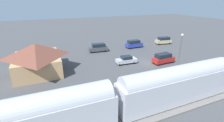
# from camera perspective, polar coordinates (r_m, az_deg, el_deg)

# --- Properties ---
(ground_plane) EXTENTS (200.00, 200.00, 0.00)m
(ground_plane) POSITION_cam_1_polar(r_m,az_deg,el_deg) (37.39, 11.86, -0.57)
(ground_plane) COLOR #4C4C4F
(railway_track) EXTENTS (4.80, 70.00, 0.30)m
(railway_track) POSITION_cam_1_polar(r_m,az_deg,el_deg) (28.30, 28.41, -9.75)
(railway_track) COLOR slate
(railway_track) RESTS_ON ground
(platform) EXTENTS (3.20, 46.00, 0.30)m
(platform) POSITION_cam_1_polar(r_m,az_deg,el_deg) (30.48, 22.67, -6.50)
(platform) COLOR #B7B2A8
(platform) RESTS_ON ground
(station_building) EXTENTS (10.42, 8.71, 5.69)m
(station_building) POSITION_cam_1_polar(r_m,az_deg,el_deg) (33.84, -24.60, 1.04)
(station_building) COLOR tan
(station_building) RESTS_ON ground
(pedestrian_on_platform) EXTENTS (0.36, 0.36, 1.71)m
(pedestrian_on_platform) POSITION_cam_1_polar(r_m,az_deg,el_deg) (28.67, 18.38, -5.13)
(pedestrian_on_platform) COLOR #333338
(pedestrian_on_platform) RESTS_ON platform
(pedestrian_waiting_far) EXTENTS (0.36, 0.36, 1.71)m
(pedestrian_waiting_far) POSITION_cam_1_polar(r_m,az_deg,el_deg) (29.32, 22.36, -5.08)
(pedestrian_waiting_far) COLOR brown
(pedestrian_waiting_far) RESTS_ON platform
(suv_blue) EXTENTS (1.98, 4.91, 2.22)m
(suv_blue) POSITION_cam_1_polar(r_m,az_deg,el_deg) (48.27, 7.61, 5.93)
(suv_blue) COLOR #283D9E
(suv_blue) RESTS_ON ground
(suv_tan) EXTENTS (2.62, 5.12, 2.22)m
(suv_tan) POSITION_cam_1_polar(r_m,az_deg,el_deg) (54.46, 17.42, 6.84)
(suv_tan) COLOR #C6B284
(suv_tan) RESTS_ON ground
(suv_charcoal) EXTENTS (2.48, 5.08, 2.22)m
(suv_charcoal) POSITION_cam_1_polar(r_m,az_deg,el_deg) (44.22, -4.82, 4.68)
(suv_charcoal) COLOR #47494F
(suv_charcoal) RESTS_ON ground
(sedan_silver) EXTENTS (2.11, 4.60, 1.74)m
(sedan_silver) POSITION_cam_1_polar(r_m,az_deg,el_deg) (35.91, 4.99, 0.42)
(sedan_silver) COLOR silver
(sedan_silver) RESTS_ON ground
(suv_red) EXTENTS (2.14, 4.97, 2.22)m
(suv_red) POSITION_cam_1_polar(r_m,az_deg,el_deg) (37.66, 17.37, 0.93)
(suv_red) COLOR red
(suv_red) RESTS_ON ground
(light_pole_near_platform) EXTENTS (0.44, 0.44, 7.65)m
(light_pole_near_platform) POSITION_cam_1_polar(r_m,az_deg,el_deg) (31.89, 22.57, 3.74)
(light_pole_near_platform) COLOR #515156
(light_pole_near_platform) RESTS_ON ground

